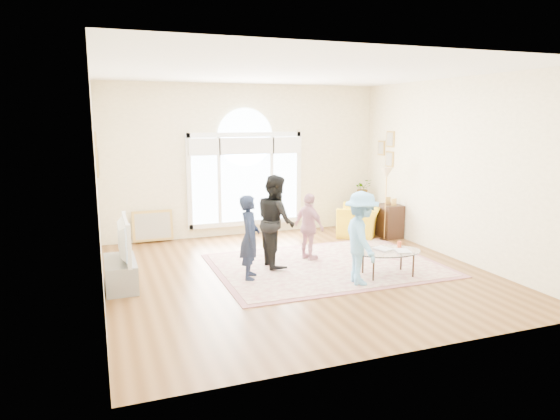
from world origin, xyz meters
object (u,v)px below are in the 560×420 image
object	(u,v)px
tv_console	(121,274)
television	(119,239)
coffee_table	(388,252)
armchair	(360,221)
area_rug	(326,265)

from	to	relation	value
tv_console	television	size ratio (longest dim) A/B	0.90
coffee_table	armchair	distance (m)	2.81
tv_console	armchair	xyz separation A→B (m)	(5.01, 1.70, 0.11)
area_rug	coffee_table	xyz separation A→B (m)	(0.67, -0.86, 0.39)
television	armchair	xyz separation A→B (m)	(5.00, 1.70, -0.42)
tv_console	coffee_table	xyz separation A→B (m)	(4.05, -0.94, 0.19)
coffee_table	armchair	size ratio (longest dim) A/B	1.15
area_rug	tv_console	distance (m)	3.38
area_rug	armchair	world-z (taller)	armchair
armchair	tv_console	bearing A→B (deg)	-34.28
coffee_table	tv_console	bearing A→B (deg)	172.21
tv_console	television	bearing A→B (deg)	-0.00
area_rug	television	bearing A→B (deg)	178.52
tv_console	coffee_table	bearing A→B (deg)	-13.13
tv_console	television	world-z (taller)	television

